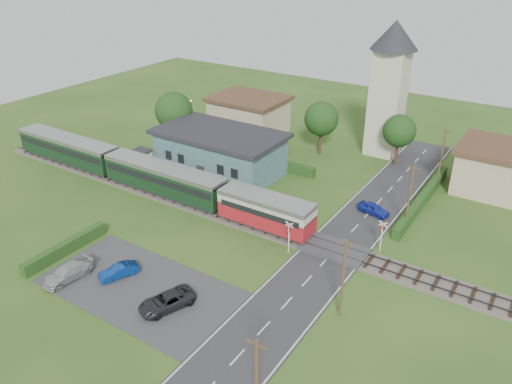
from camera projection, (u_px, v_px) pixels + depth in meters
The scene contains 31 objects.
ground at pixel (235, 231), 50.53m from camera, with size 120.00×120.00×0.00m, color #2D4C19.
railway_track at pixel (246, 221), 51.98m from camera, with size 76.00×3.20×0.49m.
road at pixel (325, 262), 45.67m from camera, with size 6.00×70.00×0.05m, color #28282B.
car_park at pixel (140, 287), 42.26m from camera, with size 17.00×9.00×0.08m, color #333335.
crossing_deck at pixel (334, 250), 47.08m from camera, with size 6.20×3.40×0.45m, color #333335.
platform at pixel (192, 186), 59.17m from camera, with size 30.00×3.00×0.45m, color gray.
equipment_hut at pixel (141, 160), 62.36m from camera, with size 2.30×2.30×2.55m.
station_building at pixel (220, 151), 62.38m from camera, with size 16.00×9.00×5.30m.
train at pixel (144, 172), 58.01m from camera, with size 43.20×2.90×3.40m.
church_tower at pixel (390, 79), 64.42m from camera, with size 6.00×6.00×17.60m.
house_west at pixel (249, 114), 75.24m from camera, with size 10.80×8.80×5.50m.
house_east at pixel (496, 168), 57.52m from camera, with size 8.80×8.80×5.50m.
hedge_carpark at pixel (65, 248), 46.62m from camera, with size 0.80×9.00×1.20m, color #193814.
hedge_roadside at pixel (423, 199), 55.34m from camera, with size 0.80×18.00×1.20m, color #193814.
hedge_station at pixel (241, 155), 66.68m from camera, with size 22.00×0.80×1.30m, color #193814.
tree_a at pixel (174, 111), 68.26m from camera, with size 5.20×5.20×8.00m.
tree_b at pixel (321, 119), 66.43m from camera, with size 4.60×4.60×7.34m.
tree_c at pixel (399, 131), 63.24m from camera, with size 4.20×4.20×6.78m.
utility_pole_b at pixel (343, 278), 37.51m from camera, with size 1.40×0.22×7.00m.
utility_pole_c at pixel (410, 196), 49.48m from camera, with size 1.40×0.22×7.00m.
utility_pole_d at pixel (442, 157), 58.46m from camera, with size 1.40×0.22×7.00m.
crossing_signal_near at pixel (289, 233), 46.15m from camera, with size 0.84×0.28×3.28m.
crossing_signal_far at pixel (382, 232), 46.25m from camera, with size 0.84×0.28×3.28m.
streetlamp_west at pixel (192, 113), 74.78m from camera, with size 0.30×0.30×5.15m.
streetlamp_east at pixel (466, 151), 61.59m from camera, with size 0.30×0.30×5.15m.
car_on_road at pixel (374, 209), 53.33m from camera, with size 1.41×3.50×1.19m, color #1A2CA7.
car_park_blue at pixel (119, 271), 43.32m from camera, with size 1.20×3.44×1.13m, color navy.
car_park_silver at pixel (68, 273), 42.99m from camera, with size 1.82×4.48×1.30m, color #B0B0B0.
car_park_dark at pixel (167, 301), 39.62m from camera, with size 2.10×4.55×1.26m, color #252529.
pedestrian_near at pixel (226, 189), 56.13m from camera, with size 0.57×0.37×1.56m, color gray.
pedestrian_far at pixel (144, 167), 61.31m from camera, with size 0.93×0.72×1.91m, color gray.
Camera 1 is at (25.29, -35.16, 26.41)m, focal length 35.00 mm.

